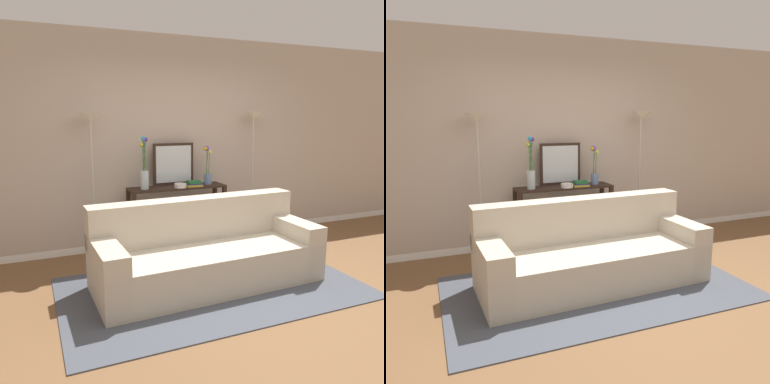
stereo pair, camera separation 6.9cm
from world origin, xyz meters
TOP-DOWN VIEW (x-y plane):
  - ground_plane at (0.00, 0.00)m, footprint 16.00×16.00m
  - back_wall at (0.00, 2.18)m, footprint 12.00×0.15m
  - area_rug at (-0.20, 0.52)m, footprint 3.05×1.75m
  - couch at (-0.20, 0.69)m, footprint 2.39×0.97m
  - console_table at (-0.08, 1.84)m, footprint 1.29×0.34m
  - floor_lamp_left at (-1.16, 1.86)m, footprint 0.28×0.28m
  - floor_lamp_right at (1.06, 1.86)m, footprint 0.28×0.28m
  - wall_mirror at (-0.08, 1.98)m, footprint 0.56×0.02m
  - vase_tall_flowers at (-0.53, 1.82)m, footprint 0.13×0.13m
  - vase_short_flowers at (0.36, 1.86)m, footprint 0.12×0.12m
  - fruit_bowl at (-0.08, 1.74)m, footprint 0.16×0.16m
  - book_stack at (0.12, 1.76)m, footprint 0.22×0.17m
  - book_row_under_console at (-0.45, 1.84)m, footprint 0.33×0.17m

SIDE VIEW (x-z plane):
  - ground_plane at x=0.00m, z-range -0.02..0.00m
  - area_rug at x=-0.20m, z-range 0.00..0.01m
  - book_row_under_console at x=-0.45m, z-range -0.01..0.12m
  - couch at x=-0.20m, z-range -0.13..0.75m
  - console_table at x=-0.08m, z-range 0.15..1.00m
  - fruit_bowl at x=-0.08m, z-range 0.85..0.90m
  - book_stack at x=0.12m, z-range 0.85..0.92m
  - vase_short_flowers at x=0.36m, z-range 0.78..1.30m
  - vase_tall_flowers at x=-0.53m, z-range 0.77..1.44m
  - wall_mirror at x=-0.08m, z-range 0.85..1.41m
  - back_wall at x=0.00m, z-range 0.00..2.79m
  - floor_lamp_left at x=-1.16m, z-range 0.51..2.30m
  - floor_lamp_right at x=1.06m, z-range 0.52..2.34m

